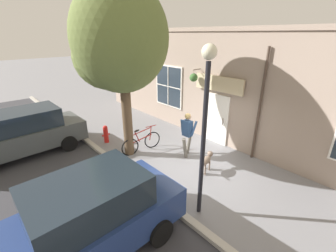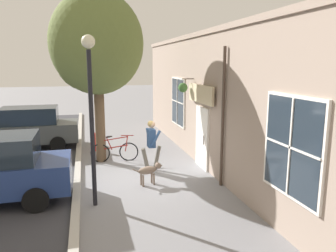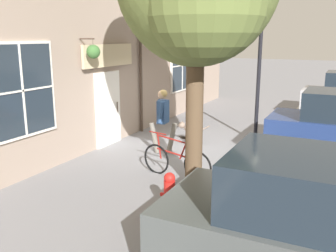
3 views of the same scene
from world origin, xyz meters
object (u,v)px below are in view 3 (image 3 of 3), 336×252
(pedestrian_walking, at_px, (163,115))
(street_lamp, at_px, (260,46))
(dog_on_leash, at_px, (191,129))
(leaning_bicycle, at_px, (176,161))
(fire_hydrant, at_px, (169,193))

(pedestrian_walking, height_order, street_lamp, street_lamp)
(dog_on_leash, height_order, leaning_bicycle, leaning_bicycle)
(leaning_bicycle, xyz_separation_m, street_lamp, (0.84, 3.71, 2.42))
(leaning_bicycle, height_order, fire_hydrant, leaning_bicycle)
(dog_on_leash, distance_m, fire_hydrant, 4.54)
(pedestrian_walking, relative_size, fire_hydrant, 2.23)
(pedestrian_walking, xyz_separation_m, street_lamp, (1.92, 2.27, 1.76))
(street_lamp, bearing_deg, pedestrian_walking, -130.30)
(leaning_bicycle, relative_size, fire_hydrant, 2.26)
(pedestrian_walking, bearing_deg, street_lamp, 49.70)
(dog_on_leash, distance_m, leaning_bicycle, 2.75)
(leaning_bicycle, height_order, street_lamp, street_lamp)
(dog_on_leash, relative_size, leaning_bicycle, 0.56)
(pedestrian_walking, height_order, fire_hydrant, pedestrian_walking)
(dog_on_leash, bearing_deg, pedestrian_walking, -104.55)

